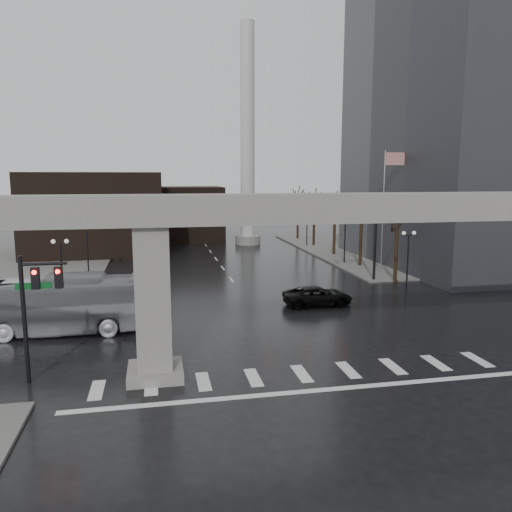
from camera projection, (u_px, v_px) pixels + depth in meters
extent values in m
plane|color=black|center=(296.00, 366.00, 25.29)|extent=(160.00, 160.00, 0.00)
cube|color=#64625F|center=(412.00, 249.00, 65.20)|extent=(28.00, 36.00, 0.15)
cube|color=gray|center=(298.00, 208.00, 24.03)|extent=(48.00, 2.20, 1.40)
cube|color=gray|center=(153.00, 303.00, 23.35)|extent=(1.60, 1.60, 7.30)
cube|color=gray|center=(155.00, 372.00, 23.89)|extent=(2.60, 2.60, 0.50)
cube|color=#59595D|center=(486.00, 66.00, 52.61)|extent=(22.00, 26.00, 42.00)
cube|color=black|center=(97.00, 213.00, 62.43)|extent=(16.00, 14.00, 10.00)
cube|color=black|center=(188.00, 214.00, 74.61)|extent=(10.00, 10.00, 8.00)
cylinder|color=beige|center=(248.00, 136.00, 68.63)|extent=(2.00, 2.00, 30.00)
cylinder|color=gray|center=(248.00, 240.00, 70.90)|extent=(3.60, 3.60, 1.20)
cylinder|color=black|center=(375.00, 238.00, 45.36)|extent=(0.24, 0.24, 8.00)
cylinder|color=black|center=(313.00, 203.00, 43.68)|extent=(12.00, 0.18, 0.18)
cube|color=black|center=(345.00, 210.00, 44.37)|extent=(0.35, 0.30, 1.00)
cube|color=black|center=(307.00, 211.00, 43.69)|extent=(0.35, 0.30, 1.00)
cube|color=black|center=(268.00, 211.00, 43.01)|extent=(0.35, 0.30, 1.00)
sphere|color=#FF0C05|center=(346.00, 207.00, 44.15)|extent=(0.20, 0.20, 0.20)
cube|color=#0B501D|center=(361.00, 205.00, 44.59)|extent=(1.80, 0.05, 0.35)
cube|color=#0B501D|center=(291.00, 206.00, 43.33)|extent=(1.80, 0.05, 0.35)
cylinder|color=black|center=(24.00, 320.00, 22.81)|extent=(0.20, 0.20, 6.00)
cylinder|color=black|center=(44.00, 264.00, 22.59)|extent=(2.00, 0.14, 0.14)
cube|color=black|center=(35.00, 278.00, 22.62)|extent=(0.35, 0.30, 1.00)
cube|color=black|center=(59.00, 277.00, 22.81)|extent=(0.35, 0.30, 1.00)
cube|color=#0B501D|center=(34.00, 286.00, 22.65)|extent=(1.60, 0.05, 0.30)
cylinder|color=silver|center=(383.00, 213.00, 48.57)|extent=(0.12, 0.12, 12.00)
cube|color=#B32613|center=(395.00, 159.00, 47.95)|extent=(2.00, 0.03, 1.20)
cylinder|color=black|center=(407.00, 264.00, 41.10)|extent=(0.14, 0.14, 4.80)
cube|color=black|center=(409.00, 235.00, 40.73)|extent=(0.90, 0.06, 0.06)
sphere|color=silver|center=(404.00, 233.00, 40.61)|extent=(0.32, 0.32, 0.32)
sphere|color=silver|center=(414.00, 233.00, 40.79)|extent=(0.32, 0.32, 0.32)
cylinder|color=black|center=(345.00, 242.00, 54.65)|extent=(0.14, 0.14, 4.80)
cube|color=black|center=(345.00, 221.00, 54.28)|extent=(0.90, 0.06, 0.06)
sphere|color=silver|center=(341.00, 219.00, 54.16)|extent=(0.32, 0.32, 0.32)
sphere|color=silver|center=(349.00, 219.00, 54.34)|extent=(0.32, 0.32, 0.32)
cylinder|color=black|center=(307.00, 229.00, 68.21)|extent=(0.14, 0.14, 4.80)
cube|color=black|center=(307.00, 212.00, 67.84)|extent=(0.90, 0.06, 0.06)
sphere|color=silver|center=(304.00, 210.00, 67.72)|extent=(0.32, 0.32, 0.32)
sphere|color=silver|center=(310.00, 210.00, 67.89)|extent=(0.32, 0.32, 0.32)
cylinder|color=black|center=(62.00, 277.00, 35.84)|extent=(0.14, 0.14, 4.80)
cube|color=black|center=(60.00, 244.00, 35.47)|extent=(0.90, 0.06, 0.06)
sphere|color=silver|center=(53.00, 242.00, 35.35)|extent=(0.32, 0.32, 0.32)
sphere|color=silver|center=(67.00, 241.00, 35.52)|extent=(0.32, 0.32, 0.32)
cylinder|color=black|center=(87.00, 249.00, 49.39)|extent=(0.14, 0.14, 4.80)
cube|color=black|center=(86.00, 226.00, 49.02)|extent=(0.90, 0.06, 0.06)
sphere|color=silver|center=(81.00, 224.00, 48.90)|extent=(0.32, 0.32, 0.32)
sphere|color=silver|center=(91.00, 223.00, 49.07)|extent=(0.32, 0.32, 0.32)
cylinder|color=black|center=(102.00, 233.00, 62.94)|extent=(0.14, 0.14, 4.80)
cube|color=black|center=(101.00, 215.00, 62.57)|extent=(0.90, 0.06, 0.06)
sphere|color=silver|center=(97.00, 213.00, 62.45)|extent=(0.32, 0.32, 0.32)
sphere|color=silver|center=(105.00, 213.00, 62.63)|extent=(0.32, 0.32, 0.32)
cylinder|color=black|center=(396.00, 257.00, 45.19)|extent=(0.34, 0.34, 4.55)
cylinder|color=black|center=(398.00, 216.00, 44.60)|extent=(0.12, 1.52, 2.98)
cylinder|color=black|center=(401.00, 218.00, 44.98)|extent=(0.83, 1.14, 2.51)
cylinder|color=black|center=(361.00, 245.00, 52.92)|extent=(0.34, 0.34, 4.66)
cylinder|color=black|center=(362.00, 209.00, 52.32)|extent=(0.12, 1.55, 3.05)
cylinder|color=black|center=(365.00, 211.00, 52.70)|extent=(0.85, 1.16, 2.57)
cylinder|color=black|center=(334.00, 236.00, 60.66)|extent=(0.34, 0.34, 4.76)
cylinder|color=black|center=(335.00, 204.00, 60.04)|extent=(0.12, 1.59, 3.11)
cylinder|color=black|center=(338.00, 205.00, 60.42)|extent=(0.86, 1.18, 2.62)
cylinder|color=black|center=(314.00, 229.00, 68.40)|extent=(0.34, 0.34, 4.87)
cylinder|color=black|center=(314.00, 199.00, 67.77)|extent=(0.12, 1.62, 3.18)
cylinder|color=black|center=(317.00, 201.00, 68.15)|extent=(0.88, 1.20, 2.68)
cylinder|color=black|center=(298.00, 223.00, 76.13)|extent=(0.34, 0.34, 4.97)
cylinder|color=black|center=(298.00, 196.00, 75.49)|extent=(0.12, 1.65, 3.25)
cylinder|color=black|center=(301.00, 198.00, 75.87)|extent=(0.89, 1.23, 2.74)
imported|color=black|center=(318.00, 296.00, 37.16)|extent=(5.17, 2.42, 1.43)
imported|color=#B7B6BB|center=(53.00, 305.00, 30.36)|extent=(12.93, 3.48, 3.57)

